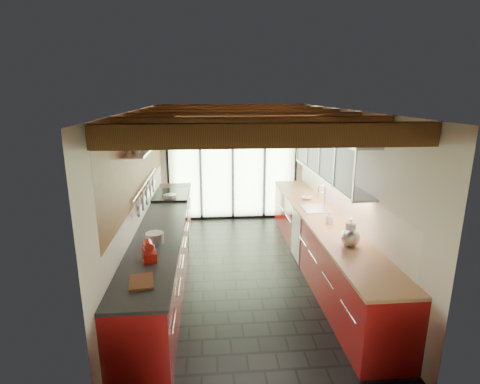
{
  "coord_description": "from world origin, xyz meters",
  "views": [
    {
      "loc": [
        -0.54,
        -5.57,
        2.86
      ],
      "look_at": [
        -0.03,
        0.4,
        1.25
      ],
      "focal_mm": 28.0,
      "sensor_mm": 36.0,
      "label": 1
    }
  ],
  "objects": [
    {
      "name": "left_counter",
      "position": [
        -1.28,
        0.0,
        0.46
      ],
      "size": [
        0.68,
        5.0,
        0.92
      ],
      "color": "maroon",
      "rests_on": "ground"
    },
    {
      "name": "right_counter",
      "position": [
        1.27,
        0.0,
        0.46
      ],
      "size": [
        0.68,
        5.0,
        0.92
      ],
      "color": "maroon",
      "rests_on": "ground"
    },
    {
      "name": "upper_cabinets_right",
      "position": [
        1.43,
        0.3,
        1.85
      ],
      "size": [
        0.34,
        3.0,
        3.0
      ],
      "color": "silver",
      "rests_on": "ground"
    },
    {
      "name": "room_shell",
      "position": [
        0.0,
        0.0,
        1.65
      ],
      "size": [
        5.5,
        5.5,
        5.5
      ],
      "color": "silver",
      "rests_on": "ground"
    },
    {
      "name": "pot_large",
      "position": [
        -1.27,
        -0.9,
        0.99
      ],
      "size": [
        0.3,
        0.3,
        0.15
      ],
      "primitive_type": "cylinder",
      "rotation": [
        0.0,
        0.0,
        -0.35
      ],
      "color": "silver",
      "rests_on": "left_counter"
    },
    {
      "name": "sink_assembly",
      "position": [
        1.29,
        0.4,
        0.96
      ],
      "size": [
        0.45,
        0.52,
        0.43
      ],
      "color": "silver",
      "rests_on": "right_counter"
    },
    {
      "name": "stand_mixer",
      "position": [
        -1.27,
        -1.38,
        1.02
      ],
      "size": [
        0.22,
        0.3,
        0.24
      ],
      "color": "#B3190E",
      "rests_on": "left_counter"
    },
    {
      "name": "range_stove",
      "position": [
        -1.28,
        1.45,
        0.47
      ],
      "size": [
        0.66,
        0.9,
        0.97
      ],
      "color": "silver",
      "rests_on": "ground"
    },
    {
      "name": "ceiling_beams",
      "position": [
        -0.0,
        0.38,
        2.46
      ],
      "size": [
        3.14,
        5.06,
        4.9
      ],
      "color": "#593316",
      "rests_on": "ground"
    },
    {
      "name": "pot_small",
      "position": [
        -1.27,
        1.21,
        0.97
      ],
      "size": [
        0.31,
        0.31,
        0.09
      ],
      "primitive_type": "cylinder",
      "rotation": [
        0.0,
        0.0,
        -0.37
      ],
      "color": "silver",
      "rests_on": "left_counter"
    },
    {
      "name": "glass_door",
      "position": [
        0.0,
        2.69,
        1.66
      ],
      "size": [
        2.95,
        0.1,
        2.9
      ],
      "color": "#C6EAAD",
      "rests_on": "ground"
    },
    {
      "name": "kettle",
      "position": [
        1.27,
        -1.19,
        1.05
      ],
      "size": [
        0.29,
        0.33,
        0.29
      ],
      "color": "silver",
      "rests_on": "right_counter"
    },
    {
      "name": "bowl",
      "position": [
        1.27,
        0.99,
        0.95
      ],
      "size": [
        0.26,
        0.26,
        0.05
      ],
      "primitive_type": "imported",
      "rotation": [
        0.0,
        0.0,
        -0.33
      ],
      "color": "silver",
      "rests_on": "right_counter"
    },
    {
      "name": "ground",
      "position": [
        0.0,
        0.0,
        0.0
      ],
      "size": [
        5.5,
        5.5,
        0.0
      ],
      "primitive_type": "plane",
      "color": "black",
      "rests_on": "ground"
    },
    {
      "name": "paper_towel",
      "position": [
        1.27,
        -1.17,
        1.07
      ],
      "size": [
        0.15,
        0.15,
        0.36
      ],
      "color": "white",
      "rests_on": "right_counter"
    },
    {
      "name": "left_wall_fixtures",
      "position": [
        -1.47,
        0.18,
        1.85
      ],
      "size": [
        0.28,
        2.6,
        0.96
      ],
      "color": "silver",
      "rests_on": "ground"
    },
    {
      "name": "cutting_board",
      "position": [
        -1.27,
        -1.96,
        0.93
      ],
      "size": [
        0.29,
        0.37,
        0.03
      ],
      "primitive_type": "cube",
      "rotation": [
        0.0,
        0.0,
        0.16
      ],
      "color": "brown",
      "rests_on": "left_counter"
    },
    {
      "name": "soap_bottle",
      "position": [
        1.27,
        -0.35,
        1.01
      ],
      "size": [
        0.09,
        0.09,
        0.18
      ],
      "primitive_type": "imported",
      "rotation": [
        0.0,
        0.0,
        0.06
      ],
      "color": "silver",
      "rests_on": "right_counter"
    }
  ]
}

